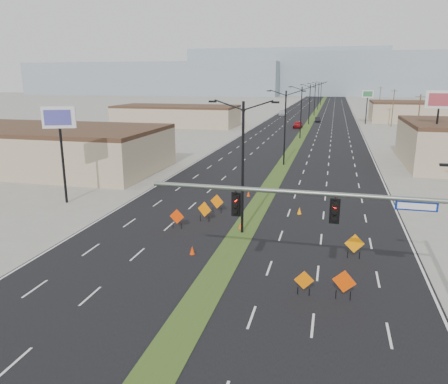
% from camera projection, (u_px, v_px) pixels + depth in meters
% --- Properties ---
extents(ground, '(600.00, 600.00, 0.00)m').
position_uv_depth(ground, '(194.00, 310.00, 22.52)').
color(ground, gray).
rests_on(ground, ground).
extents(road_surface, '(25.00, 400.00, 0.02)m').
position_uv_depth(road_surface, '(309.00, 123.00, 116.35)').
color(road_surface, black).
rests_on(road_surface, ground).
extents(median_strip, '(2.00, 400.00, 0.04)m').
position_uv_depth(median_strip, '(309.00, 123.00, 116.35)').
color(median_strip, '#374A1A').
rests_on(median_strip, ground).
extents(building_sw_near, '(40.00, 16.00, 5.00)m').
position_uv_depth(building_sw_near, '(13.00, 148.00, 58.28)').
color(building_sw_near, tan).
rests_on(building_sw_near, ground).
extents(building_sw_far, '(30.00, 14.00, 4.50)m').
position_uv_depth(building_sw_far, '(177.00, 117.00, 109.24)').
color(building_sw_far, tan).
rests_on(building_sw_far, ground).
extents(mesa_west, '(180.00, 50.00, 22.00)m').
position_uv_depth(mesa_west, '(154.00, 79.00, 310.72)').
color(mesa_west, '#8497A4').
rests_on(mesa_west, ground).
extents(mesa_center, '(220.00, 50.00, 28.00)m').
position_uv_depth(mesa_center, '(389.00, 74.00, 291.03)').
color(mesa_center, '#8497A4').
rests_on(mesa_center, ground).
extents(mesa_backdrop, '(140.00, 50.00, 32.00)m').
position_uv_depth(mesa_backdrop, '(287.00, 72.00, 325.78)').
color(mesa_backdrop, '#8497A4').
rests_on(mesa_backdrop, ground).
extents(signal_mast, '(16.30, 0.60, 8.00)m').
position_uv_depth(signal_mast, '(373.00, 223.00, 21.16)').
color(signal_mast, slate).
rests_on(signal_mast, ground).
extents(streetlight_0, '(5.15, 0.24, 10.02)m').
position_uv_depth(streetlight_0, '(243.00, 164.00, 32.41)').
color(streetlight_0, black).
rests_on(streetlight_0, ground).
extents(streetlight_1, '(5.15, 0.24, 10.02)m').
position_uv_depth(streetlight_1, '(285.00, 125.00, 58.68)').
color(streetlight_1, black).
rests_on(streetlight_1, ground).
extents(streetlight_2, '(5.15, 0.24, 10.02)m').
position_uv_depth(streetlight_2, '(301.00, 111.00, 84.95)').
color(streetlight_2, black).
rests_on(streetlight_2, ground).
extents(streetlight_3, '(5.15, 0.24, 10.02)m').
position_uv_depth(streetlight_3, '(310.00, 103.00, 111.22)').
color(streetlight_3, black).
rests_on(streetlight_3, ground).
extents(streetlight_4, '(5.15, 0.24, 10.02)m').
position_uv_depth(streetlight_4, '(315.00, 98.00, 137.49)').
color(streetlight_4, black).
rests_on(streetlight_4, ground).
extents(streetlight_5, '(5.15, 0.24, 10.02)m').
position_uv_depth(streetlight_5, '(318.00, 95.00, 163.76)').
color(streetlight_5, black).
rests_on(streetlight_5, ground).
extents(streetlight_6, '(5.15, 0.24, 10.02)m').
position_uv_depth(streetlight_6, '(321.00, 93.00, 190.04)').
color(streetlight_6, black).
rests_on(streetlight_6, ground).
extents(utility_pole_1, '(1.60, 0.20, 9.00)m').
position_uv_depth(utility_pole_1, '(418.00, 121.00, 72.92)').
color(utility_pole_1, '#4C3823').
rests_on(utility_pole_1, ground).
extents(utility_pole_2, '(1.60, 0.20, 9.00)m').
position_uv_depth(utility_pole_2, '(393.00, 108.00, 105.76)').
color(utility_pole_2, '#4C3823').
rests_on(utility_pole_2, ground).
extents(utility_pole_3, '(1.60, 0.20, 9.00)m').
position_uv_depth(utility_pole_3, '(380.00, 101.00, 138.60)').
color(utility_pole_3, '#4C3823').
rests_on(utility_pole_3, ground).
extents(car_left, '(2.17, 4.83, 1.61)m').
position_uv_depth(car_left, '(298.00, 125.00, 104.38)').
color(car_left, maroon).
rests_on(car_left, ground).
extents(car_mid, '(1.76, 4.01, 1.28)m').
position_uv_depth(car_mid, '(318.00, 120.00, 118.67)').
color(car_mid, black).
rests_on(car_mid, ground).
extents(car_far, '(2.86, 5.65, 1.57)m').
position_uv_depth(car_far, '(282.00, 113.00, 138.12)').
color(car_far, silver).
rests_on(car_far, ground).
extents(construction_sign_0, '(1.20, 0.08, 1.60)m').
position_uv_depth(construction_sign_0, '(177.00, 217.00, 34.51)').
color(construction_sign_0, '#E03804').
rests_on(construction_sign_0, ground).
extents(construction_sign_1, '(1.25, 0.43, 1.73)m').
position_uv_depth(construction_sign_1, '(205.00, 210.00, 36.11)').
color(construction_sign_1, orange).
rests_on(construction_sign_1, ground).
extents(construction_sign_2, '(1.25, 0.34, 1.70)m').
position_uv_depth(construction_sign_2, '(217.00, 202.00, 38.47)').
color(construction_sign_2, orange).
rests_on(construction_sign_2, ground).
extents(construction_sign_3, '(1.26, 0.36, 1.72)m').
position_uv_depth(construction_sign_3, '(344.00, 283.00, 23.32)').
color(construction_sign_3, '#DA3F04').
rests_on(construction_sign_3, ground).
extents(construction_sign_4, '(1.08, 0.17, 1.44)m').
position_uv_depth(construction_sign_4, '(304.00, 281.00, 23.86)').
color(construction_sign_4, '#D86204').
rests_on(construction_sign_4, ground).
extents(construction_sign_5, '(1.28, 0.28, 1.73)m').
position_uv_depth(construction_sign_5, '(354.00, 244.00, 28.65)').
color(construction_sign_5, orange).
rests_on(construction_sign_5, ground).
extents(cone_0, '(0.45, 0.45, 0.60)m').
position_uv_depth(cone_0, '(192.00, 250.00, 29.56)').
color(cone_0, red).
rests_on(cone_0, ground).
extents(cone_1, '(0.44, 0.44, 0.56)m').
position_uv_depth(cone_1, '(240.00, 226.00, 34.55)').
color(cone_1, '#F74505').
rests_on(cone_1, ground).
extents(cone_2, '(0.48, 0.48, 0.64)m').
position_uv_depth(cone_2, '(299.00, 211.00, 38.29)').
color(cone_2, orange).
rests_on(cone_2, ground).
extents(cone_3, '(0.42, 0.42, 0.56)m').
position_uv_depth(cone_3, '(248.00, 194.00, 44.08)').
color(cone_3, '#D63F04').
rests_on(cone_3, ground).
extents(pole_sign_west, '(2.85, 1.53, 9.10)m').
position_uv_depth(pole_sign_west, '(59.00, 125.00, 40.14)').
color(pole_sign_west, black).
rests_on(pole_sign_west, ground).
extents(pole_sign_east_near, '(3.31, 0.87, 10.12)m').
position_uv_depth(pole_sign_east_near, '(439.00, 105.00, 54.40)').
color(pole_sign_east_near, black).
rests_on(pole_sign_east_near, ground).
extents(pole_sign_east_far, '(2.83, 0.75, 8.61)m').
position_uv_depth(pole_sign_east_far, '(368.00, 97.00, 111.55)').
color(pole_sign_east_far, black).
rests_on(pole_sign_east_far, ground).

